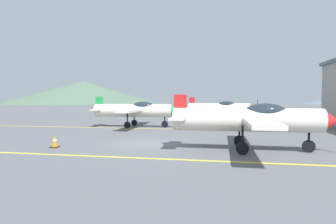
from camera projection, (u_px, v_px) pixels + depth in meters
The scene contains 9 objects.
ground_plane at pixel (152, 144), 14.38m from camera, with size 400.00×400.00×0.00m, color #54565B.
apron_line_near at pixel (131, 158), 11.02m from camera, with size 80.00×0.16×0.01m, color yellow.
apron_line_far at pixel (176, 129), 21.60m from camera, with size 80.00×0.16×0.01m, color yellow.
airplane_near at pixel (252, 119), 12.53m from camera, with size 7.23×8.35×2.51m.
airplane_mid at pixel (136, 110), 23.28m from camera, with size 7.28×8.39×2.51m.
airplane_far at pixel (221, 108), 29.49m from camera, with size 7.36×8.38×2.51m.
car_sedan at pixel (268, 110), 36.87m from camera, with size 4.11×4.47×1.62m.
traffic_cone_front at pixel (55, 141), 13.39m from camera, with size 0.36×0.36×0.59m.
hill_left at pixel (83, 92), 156.40m from camera, with size 84.26×84.26×12.41m, color #4C6651.
Camera 1 is at (3.48, -13.89, 2.28)m, focal length 30.14 mm.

